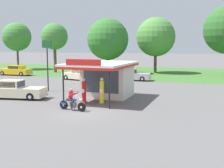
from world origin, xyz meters
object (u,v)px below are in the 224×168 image
parked_car_back_row_centre (15,71)px  parked_car_back_row_far_right (129,75)px  gas_pump_nearside (84,92)px  parked_car_back_row_right (80,75)px  featured_classic_sedan (15,90)px  gas_pump_offside (102,92)px  motorcycle_with_rider (72,101)px  roadside_pole_sign (47,57)px

parked_car_back_row_centre → parked_car_back_row_far_right: (18.50, -0.14, -0.01)m
gas_pump_nearside → parked_car_back_row_centre: (-19.29, 15.72, -0.21)m
gas_pump_nearside → parked_car_back_row_far_right: gas_pump_nearside is taller
parked_car_back_row_centre → parked_car_back_row_right: (12.21, -2.20, -0.02)m
featured_classic_sedan → parked_car_back_row_right: 13.76m
gas_pump_offside → parked_car_back_row_far_right: size_ratio=0.37×
motorcycle_with_rider → roadside_pole_sign: size_ratio=0.43×
featured_classic_sedan → parked_car_back_row_right: bearing=92.2°
parked_car_back_row_centre → roadside_pole_sign: size_ratio=1.06×
gas_pump_nearside → gas_pump_offside: (1.54, 0.00, 0.05)m
featured_classic_sedan → parked_car_back_row_right: size_ratio=1.05×
motorcycle_with_rider → parked_car_back_row_far_right: bearing=93.5°
parked_car_back_row_far_right → gas_pump_offside: bearing=-81.5°
gas_pump_nearside → gas_pump_offside: 1.54m
gas_pump_nearside → parked_car_back_row_far_right: size_ratio=0.36×
parked_car_back_row_centre → roadside_pole_sign: (13.32, -11.58, 2.71)m
gas_pump_offside → featured_classic_sedan: 8.10m
parked_car_back_row_far_right → motorcycle_with_rider: bearing=-86.5°
parked_car_back_row_centre → parked_car_back_row_far_right: 18.51m
parked_car_back_row_right → roadside_pole_sign: size_ratio=1.05×
gas_pump_nearside → roadside_pole_sign: bearing=145.3°
gas_pump_offside → parked_car_back_row_right: bearing=122.5°
motorcycle_with_rider → parked_car_back_row_right: 17.77m
parked_car_back_row_centre → roadside_pole_sign: bearing=-41.0°
gas_pump_nearside → motorcycle_with_rider: bearing=-82.9°
gas_pump_nearside → roadside_pole_sign: roadside_pole_sign is taller
featured_classic_sedan → parked_car_back_row_centre: 20.41m
gas_pump_offside → featured_classic_sedan: gas_pump_offside is taller
parked_car_back_row_right → parked_car_back_row_far_right: parked_car_back_row_far_right is taller
gas_pump_nearside → parked_car_back_row_right: (-7.07, 13.52, -0.23)m
gas_pump_offside → featured_classic_sedan: (-8.10, -0.23, -0.27)m
gas_pump_nearside → parked_car_back_row_centre: 24.88m
motorcycle_with_rider → gas_pump_nearside: bearing=97.1°
gas_pump_nearside → parked_car_back_row_far_right: (-0.78, 15.58, -0.22)m
gas_pump_nearside → parked_car_back_row_far_right: bearing=92.9°
gas_pump_nearside → parked_car_back_row_right: 15.26m
roadside_pole_sign → gas_pump_nearside: bearing=-34.7°
parked_car_back_row_right → featured_classic_sedan: bearing=-87.8°
gas_pump_nearside → gas_pump_offside: bearing=0.0°
gas_pump_nearside → parked_car_back_row_centre: gas_pump_nearside is taller
featured_classic_sedan → parked_car_back_row_far_right: (5.77, 15.81, -0.01)m
parked_car_back_row_centre → parked_car_back_row_far_right: bearing=-0.4°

